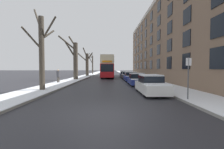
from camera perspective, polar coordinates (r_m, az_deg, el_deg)
ground_plane at (r=6.55m, az=-2.41°, el=-15.02°), size 320.00×320.00×0.00m
sidewalk_left at (r=59.59m, az=-6.55°, el=0.47°), size 2.99×130.00×0.16m
sidewalk_right at (r=59.55m, az=4.83°, el=0.48°), size 2.99×130.00×0.16m
terrace_facade_right at (r=29.21m, az=23.43°, el=11.28°), size 9.10×41.80×13.21m
bare_tree_left_0 at (r=14.17m, az=-25.26°, el=8.40°), size 2.81×2.53×7.61m
bare_tree_left_1 at (r=26.09m, az=-14.02°, el=5.73°), size 3.07×1.75×7.53m
bare_tree_left_2 at (r=37.88m, az=-9.54°, el=4.12°), size 3.50×2.08×7.01m
bare_tree_left_3 at (r=50.78m, az=-7.54°, el=4.17°), size 2.15×3.83×7.27m
double_decker_bus at (r=31.54m, az=-1.70°, el=3.31°), size 2.53×10.26×4.46m
parked_car_0 at (r=11.94m, az=14.55°, el=-3.88°), size 1.72×4.34×1.48m
parked_car_1 at (r=17.87m, az=9.41°, el=-1.91°), size 1.82×3.94×1.42m
parked_car_2 at (r=22.95m, az=7.16°, el=-0.93°), size 1.89×4.17×1.45m
parked_car_3 at (r=28.63m, az=5.60°, el=-0.34°), size 1.88×4.09×1.38m
parked_car_4 at (r=34.31m, az=4.55°, el=0.05°), size 1.73×4.17×1.32m
pedestrian_left_sidewalk at (r=20.51m, az=-19.80°, el=-0.45°), size 0.40×0.40×1.85m
street_sign_post at (r=9.72m, az=27.04°, el=-0.70°), size 0.32×0.07×2.59m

